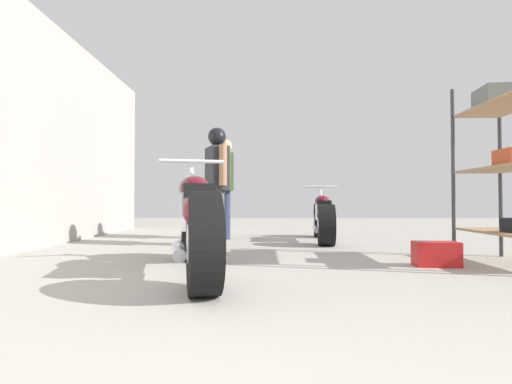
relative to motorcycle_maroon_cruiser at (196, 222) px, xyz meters
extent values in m
plane|color=#A8A399|center=(0.51, 1.05, -0.44)|extent=(19.05, 19.05, 0.00)
cube|color=#A3A099|center=(-2.35, 1.05, 1.10)|extent=(0.08, 8.73, 3.08)
cylinder|color=#38383D|center=(2.69, 1.10, 0.49)|extent=(0.04, 0.04, 1.87)
cylinder|color=#38383D|center=(3.21, 1.10, 0.49)|extent=(0.04, 0.04, 1.87)
cube|color=#9E7F5B|center=(2.95, 0.53, -0.13)|extent=(0.52, 1.15, 0.02)
cube|color=#9E7F5B|center=(2.95, 0.53, 0.49)|extent=(0.52, 1.15, 0.02)
cube|color=#9E7F5B|center=(2.95, 0.53, 1.11)|extent=(0.52, 1.15, 0.02)
cube|color=slate|center=(2.95, 0.64, 1.22)|extent=(0.46, 0.39, 0.18)
cylinder|color=black|center=(-0.19, 0.80, -0.10)|extent=(0.35, 0.71, 0.68)
cylinder|color=silver|center=(-0.19, 0.80, -0.10)|extent=(0.27, 0.30, 0.26)
cylinder|color=black|center=(0.17, -0.71, -0.10)|extent=(0.35, 0.71, 0.68)
cylinder|color=silver|center=(0.17, -0.71, -0.10)|extent=(0.27, 0.30, 0.26)
cube|color=silver|center=(-0.01, 0.05, 0.09)|extent=(0.41, 0.72, 0.30)
ellipsoid|color=#5B0F19|center=(-0.06, 0.28, 0.28)|extent=(0.40, 0.60, 0.24)
cube|color=black|center=(0.03, -0.14, 0.25)|extent=(0.35, 0.55, 0.11)
ellipsoid|color=#5B0F19|center=(0.16, -0.65, 0.11)|extent=(0.38, 0.52, 0.26)
cylinder|color=silver|center=(-0.18, 0.76, 0.22)|extent=(0.11, 0.27, 0.62)
cylinder|color=silver|center=(-0.17, 0.72, 0.58)|extent=(0.65, 0.19, 0.04)
cylinder|color=silver|center=(-0.08, -0.30, -0.20)|extent=(0.23, 0.59, 0.10)
cylinder|color=black|center=(1.56, 3.37, -0.16)|extent=(0.27, 0.59, 0.57)
cylinder|color=silver|center=(1.56, 3.37, -0.16)|extent=(0.25, 0.24, 0.22)
cylinder|color=black|center=(1.44, 2.08, -0.16)|extent=(0.27, 0.59, 0.57)
cylinder|color=silver|center=(1.44, 2.08, -0.16)|extent=(0.25, 0.24, 0.22)
cube|color=silver|center=(1.50, 2.72, 0.00)|extent=(0.27, 0.59, 0.25)
ellipsoid|color=#5B0F19|center=(1.52, 2.92, 0.16)|extent=(0.27, 0.48, 0.20)
cube|color=black|center=(1.48, 2.56, 0.14)|extent=(0.24, 0.44, 0.09)
ellipsoid|color=#5B0F19|center=(1.44, 2.12, 0.02)|extent=(0.27, 0.41, 0.21)
cylinder|color=silver|center=(1.56, 3.33, 0.11)|extent=(0.07, 0.23, 0.52)
cylinder|color=silver|center=(1.55, 3.30, 0.41)|extent=(0.55, 0.08, 0.03)
cylinder|color=silver|center=(1.35, 2.47, -0.24)|extent=(0.13, 0.50, 0.08)
cylinder|color=#2D3851|center=(-0.02, 2.97, -0.05)|extent=(0.17, 0.17, 0.78)
cylinder|color=#2D3851|center=(-0.05, 3.16, -0.05)|extent=(0.17, 0.17, 0.78)
cube|color=#476638|center=(-0.04, 3.06, 0.64)|extent=(0.30, 0.47, 0.60)
cylinder|color=tan|center=(0.00, 2.80, 0.67)|extent=(0.12, 0.12, 0.55)
cylinder|color=tan|center=(-0.08, 3.33, 0.67)|extent=(0.12, 0.12, 0.55)
sphere|color=tan|center=(-0.04, 3.06, 1.07)|extent=(0.22, 0.22, 0.22)
cylinder|color=#4C4C4C|center=(-0.11, 2.17, -0.06)|extent=(0.19, 0.19, 0.77)
cylinder|color=#4C4C4C|center=(-0.03, 2.00, -0.06)|extent=(0.19, 0.19, 0.77)
cube|color=#2D2D33|center=(-0.07, 2.08, 0.62)|extent=(0.38, 0.48, 0.59)
cylinder|color=#9E7051|center=(-0.17, 2.33, 0.65)|extent=(0.14, 0.14, 0.54)
cylinder|color=#9E7051|center=(0.04, 1.84, 0.65)|extent=(0.14, 0.14, 0.54)
sphere|color=black|center=(-0.07, 2.08, 1.05)|extent=(0.21, 0.21, 0.21)
sphere|color=black|center=(-0.07, 2.08, 1.06)|extent=(0.25, 0.25, 0.25)
cube|color=#B21919|center=(2.20, 0.45, -0.33)|extent=(0.42, 0.23, 0.23)
camera|label=1|loc=(0.54, -3.22, 0.18)|focal=27.04mm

